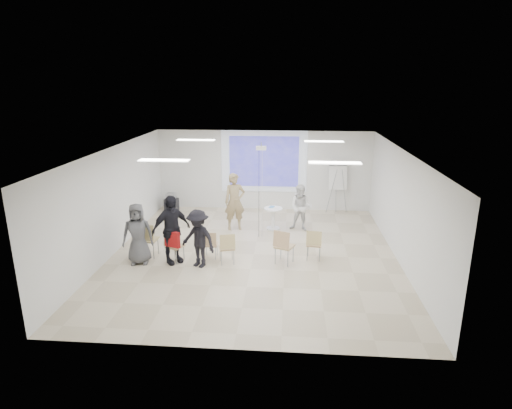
# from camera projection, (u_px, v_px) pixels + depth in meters

# --- Properties ---
(floor) EXTENTS (8.00, 9.00, 0.10)m
(floor) POSITION_uv_depth(u_px,v_px,m) (254.00, 256.00, 12.24)
(floor) COLOR beige
(floor) RESTS_ON ground
(ceiling) EXTENTS (8.00, 9.00, 0.10)m
(ceiling) POSITION_uv_depth(u_px,v_px,m) (254.00, 148.00, 11.36)
(ceiling) COLOR white
(ceiling) RESTS_ON wall_back
(wall_back) EXTENTS (8.00, 0.10, 3.00)m
(wall_back) POSITION_uv_depth(u_px,v_px,m) (264.00, 170.00, 16.15)
(wall_back) COLOR silver
(wall_back) RESTS_ON floor
(wall_left) EXTENTS (0.10, 9.00, 3.00)m
(wall_left) POSITION_uv_depth(u_px,v_px,m) (112.00, 201.00, 12.11)
(wall_left) COLOR silver
(wall_left) RESTS_ON floor
(wall_right) EXTENTS (0.10, 9.00, 3.00)m
(wall_right) POSITION_uv_depth(u_px,v_px,m) (404.00, 207.00, 11.49)
(wall_right) COLOR silver
(wall_right) RESTS_ON floor
(projection_halo) EXTENTS (3.20, 0.01, 2.30)m
(projection_halo) POSITION_uv_depth(u_px,v_px,m) (264.00, 161.00, 15.99)
(projection_halo) COLOR silver
(projection_halo) RESTS_ON wall_back
(projection_image) EXTENTS (2.60, 0.01, 1.90)m
(projection_image) POSITION_uv_depth(u_px,v_px,m) (264.00, 162.00, 15.98)
(projection_image) COLOR #3837BB
(projection_image) RESTS_ON wall_back
(pedestal_table) EXTENTS (0.78, 0.78, 0.76)m
(pedestal_table) POSITION_uv_depth(u_px,v_px,m) (273.00, 217.00, 14.15)
(pedestal_table) COLOR silver
(pedestal_table) RESTS_ON floor
(player_left) EXTENTS (0.91, 0.76, 2.15)m
(player_left) POSITION_uv_depth(u_px,v_px,m) (235.00, 198.00, 13.99)
(player_left) COLOR tan
(player_left) RESTS_ON floor
(player_right) EXTENTS (0.95, 0.83, 1.71)m
(player_right) POSITION_uv_depth(u_px,v_px,m) (301.00, 205.00, 13.96)
(player_right) COLOR white
(player_right) RESTS_ON floor
(controller_left) EXTENTS (0.07, 0.12, 0.04)m
(controller_left) POSITION_uv_depth(u_px,v_px,m) (241.00, 186.00, 14.12)
(controller_left) COLOR silver
(controller_left) RESTS_ON player_left
(controller_right) EXTENTS (0.07, 0.13, 0.04)m
(controller_right) POSITION_uv_depth(u_px,v_px,m) (296.00, 194.00, 14.13)
(controller_right) COLOR white
(controller_right) RESTS_ON player_right
(chair_far_left) EXTENTS (0.48, 0.52, 1.00)m
(chair_far_left) POSITION_uv_depth(u_px,v_px,m) (147.00, 238.00, 11.85)
(chair_far_left) COLOR tan
(chair_far_left) RESTS_ON floor
(chair_left_mid) EXTENTS (0.54, 0.56, 0.86)m
(chair_left_mid) POSITION_uv_depth(u_px,v_px,m) (173.00, 244.00, 11.58)
(chair_left_mid) COLOR tan
(chair_left_mid) RESTS_ON floor
(chair_left_inner) EXTENTS (0.38, 0.41, 0.80)m
(chair_left_inner) POSITION_uv_depth(u_px,v_px,m) (210.00, 243.00, 11.80)
(chair_left_inner) COLOR tan
(chair_left_inner) RESTS_ON floor
(chair_center) EXTENTS (0.52, 0.54, 0.88)m
(chair_center) POSITION_uv_depth(u_px,v_px,m) (227.00, 246.00, 11.44)
(chair_center) COLOR tan
(chair_center) RESTS_ON floor
(chair_right_inner) EXTENTS (0.61, 0.63, 0.97)m
(chair_right_inner) POSITION_uv_depth(u_px,v_px,m) (283.00, 244.00, 11.41)
(chair_right_inner) COLOR tan
(chair_right_inner) RESTS_ON floor
(chair_right_far) EXTENTS (0.46, 0.49, 0.88)m
(chair_right_far) POSITION_uv_depth(u_px,v_px,m) (314.00, 242.00, 11.70)
(chair_right_far) COLOR tan
(chair_right_far) RESTS_ON floor
(red_jacket) EXTENTS (0.46, 0.28, 0.43)m
(red_jacket) POSITION_uv_depth(u_px,v_px,m) (172.00, 239.00, 11.37)
(red_jacket) COLOR #AD1516
(red_jacket) RESTS_ON chair_left_mid
(laptop) EXTENTS (0.30, 0.22, 0.02)m
(laptop) POSITION_uv_depth(u_px,v_px,m) (211.00, 243.00, 11.89)
(laptop) COLOR black
(laptop) RESTS_ON chair_left_inner
(audience_left) EXTENTS (1.44, 1.41, 2.17)m
(audience_left) POSITION_uv_depth(u_px,v_px,m) (171.00, 225.00, 11.39)
(audience_left) COLOR black
(audience_left) RESTS_ON floor
(audience_mid) EXTENTS (1.32, 1.08, 1.79)m
(audience_mid) POSITION_uv_depth(u_px,v_px,m) (198.00, 235.00, 11.20)
(audience_mid) COLOR black
(audience_mid) RESTS_ON floor
(audience_outer) EXTENTS (1.01, 0.77, 1.87)m
(audience_outer) POSITION_uv_depth(u_px,v_px,m) (137.00, 230.00, 11.41)
(audience_outer) COLOR #55565A
(audience_outer) RESTS_ON floor
(flipchart_easel) EXTENTS (0.79, 0.60, 1.83)m
(flipchart_easel) POSITION_uv_depth(u_px,v_px,m) (338.00, 177.00, 15.66)
(flipchart_easel) COLOR gray
(flipchart_easel) RESTS_ON floor
(av_cart) EXTENTS (0.51, 0.42, 0.70)m
(av_cart) POSITION_uv_depth(u_px,v_px,m) (172.00, 203.00, 16.10)
(av_cart) COLOR black
(av_cart) RESTS_ON floor
(ceiling_projector) EXTENTS (0.30, 0.25, 3.00)m
(ceiling_projector) POSITION_uv_depth(u_px,v_px,m) (261.00, 152.00, 12.88)
(ceiling_projector) COLOR white
(ceiling_projector) RESTS_ON ceiling
(fluor_panel_nw) EXTENTS (1.20, 0.30, 0.02)m
(fluor_panel_nw) POSITION_uv_depth(u_px,v_px,m) (196.00, 140.00, 13.45)
(fluor_panel_nw) COLOR white
(fluor_panel_nw) RESTS_ON ceiling
(fluor_panel_ne) EXTENTS (1.20, 0.30, 0.02)m
(fluor_panel_ne) POSITION_uv_depth(u_px,v_px,m) (324.00, 141.00, 13.14)
(fluor_panel_ne) COLOR white
(fluor_panel_ne) RESTS_ON ceiling
(fluor_panel_sw) EXTENTS (1.20, 0.30, 0.02)m
(fluor_panel_sw) POSITION_uv_depth(u_px,v_px,m) (164.00, 160.00, 10.11)
(fluor_panel_sw) COLOR white
(fluor_panel_sw) RESTS_ON ceiling
(fluor_panel_se) EXTENTS (1.20, 0.30, 0.02)m
(fluor_panel_se) POSITION_uv_depth(u_px,v_px,m) (335.00, 163.00, 9.80)
(fluor_panel_se) COLOR white
(fluor_panel_se) RESTS_ON ceiling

